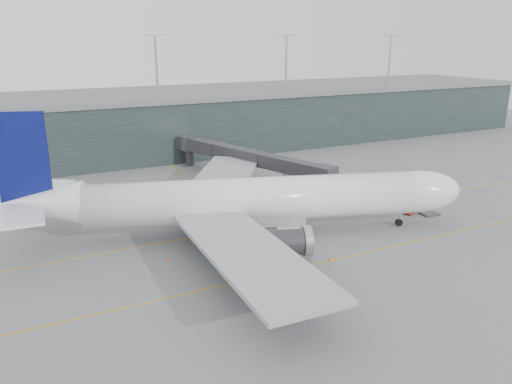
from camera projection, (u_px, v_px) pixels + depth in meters
name	position (u px, v px, depth m)	size (l,w,h in m)	color
ground	(216.00, 223.00, 80.31)	(320.00, 320.00, 0.00)	slate
taxiline_a	(225.00, 231.00, 76.88)	(160.00, 0.25, 0.02)	#CC9013
taxiline_b	(275.00, 273.00, 63.19)	(160.00, 0.25, 0.02)	#CC9013
taxiline_lead_main	(201.00, 187.00, 99.54)	(0.25, 60.00, 0.02)	#CC9013
terminal	(130.00, 123.00, 127.67)	(240.00, 36.00, 29.00)	#1D2728
main_aircraft	(251.00, 200.00, 74.14)	(67.40, 62.06, 19.34)	white
jet_bridge	(241.00, 153.00, 106.35)	(17.54, 43.68, 6.86)	#303035
gse_cart	(410.00, 209.00, 84.39)	(2.51, 2.04, 1.48)	red
baggage_dolly	(429.00, 213.00, 84.25)	(2.90, 2.32, 0.29)	#37373C
uld_a	(162.00, 204.00, 86.56)	(2.64, 2.38, 1.97)	#323136
uld_b	(184.00, 197.00, 89.96)	(2.50, 2.11, 2.06)	#323136
uld_c	(199.00, 200.00, 88.50)	(2.65, 2.39, 1.97)	#323136
cone_nose	(397.00, 203.00, 88.79)	(0.44, 0.44, 0.70)	#F3420D
cone_wing_stbd	(330.00, 258.00, 66.73)	(0.47, 0.47, 0.75)	orange
cone_wing_port	(239.00, 194.00, 93.89)	(0.44, 0.44, 0.69)	orange
cone_tail	(166.00, 258.00, 66.70)	(0.43, 0.43, 0.68)	#F85D0D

